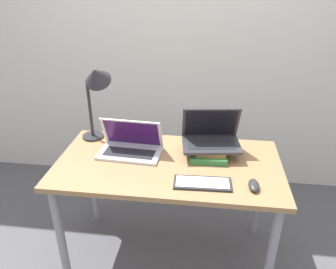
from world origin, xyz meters
The scene contains 8 objects.
wall_back centered at (0.00, 1.34, 1.35)m, with size 8.00×0.05×2.70m.
desk centered at (0.00, 0.35, 0.64)m, with size 1.31×0.69×0.73m.
laptop_left centered at (-0.24, 0.43, 0.78)m, with size 0.39×0.24×0.22m.
book_stack centered at (0.23, 0.45, 0.76)m, with size 0.22×0.25×0.06m.
laptop_on_books centered at (0.24, 0.49, 0.84)m, with size 0.37×0.27×0.23m.
wireless_keyboard centered at (0.21, 0.15, 0.74)m, with size 0.31×0.14×0.01m.
mouse centered at (0.47, 0.15, 0.75)m, with size 0.06×0.11×0.03m.
desk_lamp centered at (-0.47, 0.56, 1.12)m, with size 0.23×0.20×0.53m.
Camera 1 is at (0.21, -1.28, 1.74)m, focal length 35.00 mm.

